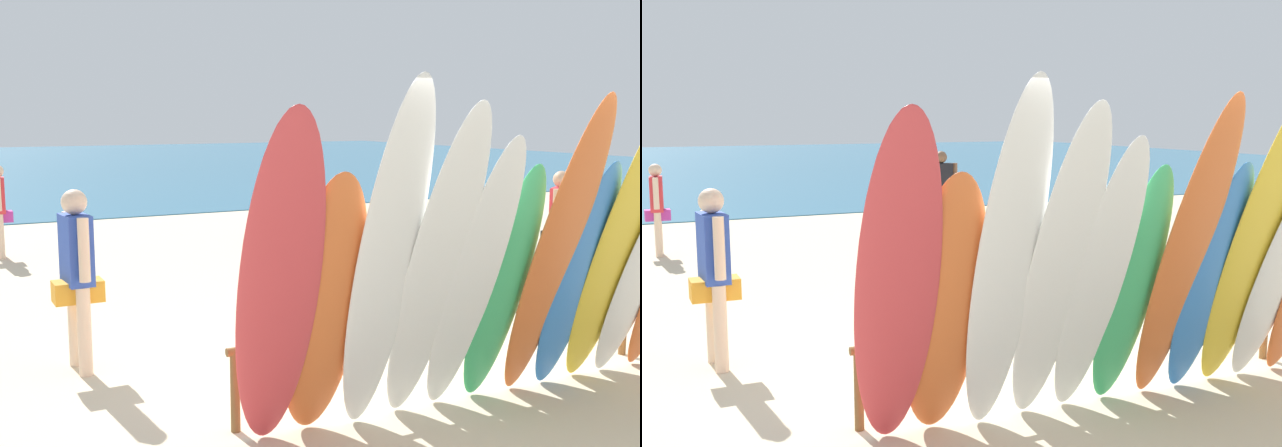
# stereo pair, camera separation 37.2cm
# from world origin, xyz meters

# --- Properties ---
(ground) EXTENTS (60.00, 60.00, 0.00)m
(ground) POSITION_xyz_m (0.00, 14.00, 0.00)
(ground) COLOR beige
(ocean_water) EXTENTS (60.00, 40.00, 0.02)m
(ocean_water) POSITION_xyz_m (0.00, 32.01, 0.01)
(ocean_water) COLOR teal
(ocean_water) RESTS_ON ground
(surfboard_rack) EXTENTS (4.07, 0.07, 0.63)m
(surfboard_rack) POSITION_xyz_m (0.00, 0.00, 0.52)
(surfboard_rack) COLOR brown
(surfboard_rack) RESTS_ON ground
(surfboard_red_0) EXTENTS (0.64, 0.86, 2.35)m
(surfboard_red_0) POSITION_xyz_m (-1.87, -0.56, 1.17)
(surfboard_red_0) COLOR #D13D42
(surfboard_red_0) RESTS_ON ground
(surfboard_orange_1) EXTENTS (0.62, 0.74, 1.94)m
(surfboard_orange_1) POSITION_xyz_m (-1.50, -0.48, 0.97)
(surfboard_orange_1) COLOR orange
(surfboard_orange_1) RESTS_ON ground
(surfboard_white_2) EXTENTS (0.48, 0.91, 2.55)m
(surfboard_white_2) POSITION_xyz_m (-1.12, -0.65, 1.28)
(surfboard_white_2) COLOR white
(surfboard_white_2) RESTS_ON ground
(surfboard_white_3) EXTENTS (0.51, 1.00, 2.38)m
(surfboard_white_3) POSITION_xyz_m (-0.71, -0.65, 1.19)
(surfboard_white_3) COLOR white
(surfboard_white_3) RESTS_ON ground
(surfboard_white_4) EXTENTS (0.51, 0.92, 2.16)m
(surfboard_white_4) POSITION_xyz_m (-0.34, -0.61, 1.08)
(surfboard_white_4) COLOR white
(surfboard_white_4) RESTS_ON ground
(surfboard_green_5) EXTENTS (0.53, 0.75, 1.94)m
(surfboard_green_5) POSITION_xyz_m (0.03, -0.51, 0.97)
(surfboard_green_5) COLOR #38B266
(surfboard_green_5) RESTS_ON ground
(surfboard_orange_6) EXTENTS (0.57, 0.99, 2.45)m
(surfboard_orange_6) POSITION_xyz_m (0.43, -0.65, 1.23)
(surfboard_orange_6) COLOR orange
(surfboard_orange_6) RESTS_ON ground
(surfboard_blue_7) EXTENTS (0.57, 0.75, 1.94)m
(surfboard_blue_7) POSITION_xyz_m (0.77, -0.54, 0.97)
(surfboard_blue_7) COLOR #337AD1
(surfboard_blue_7) RESTS_ON ground
(surfboard_yellow_8) EXTENTS (0.62, 1.05, 2.60)m
(surfboard_yellow_8) POSITION_xyz_m (1.13, -0.69, 1.30)
(surfboard_yellow_8) COLOR yellow
(surfboard_yellow_8) RESTS_ON ground
(beachgoer_by_water) EXTENTS (0.42, 0.62, 1.63)m
(beachgoer_by_water) POSITION_xyz_m (-2.71, 1.91, 0.94)
(beachgoer_by_water) COLOR beige
(beachgoer_by_water) RESTS_ON ground
(beachgoer_midbeach) EXTENTS (0.60, 0.28, 1.61)m
(beachgoer_midbeach) POSITION_xyz_m (2.04, 7.75, 0.93)
(beachgoer_midbeach) COLOR brown
(beachgoer_midbeach) RESTS_ON ground
(beachgoer_photographing) EXTENTS (0.50, 0.39, 1.56)m
(beachgoer_photographing) POSITION_xyz_m (3.41, 2.32, 0.90)
(beachgoer_photographing) COLOR tan
(beachgoer_photographing) RESTS_ON ground
(beachgoer_strolling) EXTENTS (0.39, 0.56, 1.49)m
(beachgoer_strolling) POSITION_xyz_m (-2.79, 8.13, 0.86)
(beachgoer_strolling) COLOR beige
(beachgoer_strolling) RESTS_ON ground
(beach_chair_striped) EXTENTS (0.57, 0.72, 0.83)m
(beach_chair_striped) POSITION_xyz_m (2.68, 3.14, 0.43)
(beach_chair_striped) COLOR #B7B7BC
(beach_chair_striped) RESTS_ON ground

